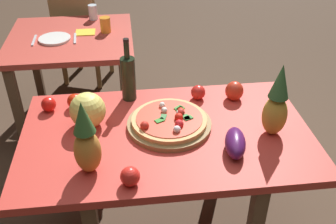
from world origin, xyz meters
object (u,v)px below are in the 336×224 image
at_px(dining_chair, 81,33).
at_px(pineapple_left, 277,104).
at_px(tomato_beside_pepper, 75,101).
at_px(drinking_glass_juice, 105,25).
at_px(wine_bottle, 128,77).
at_px(fork_utensil, 34,40).
at_px(knife_utensil, 75,38).
at_px(tomato_by_bottle, 49,104).
at_px(tomato_near_board, 198,92).
at_px(display_table, 167,146).
at_px(bell_pepper, 234,91).
at_px(background_table, 72,51).
at_px(drinking_glass_water, 93,12).
at_px(eggplant, 235,143).
at_px(tomato_at_corner, 130,176).
at_px(pizza, 170,120).
at_px(pineapple_right, 86,141).
at_px(pizza_board, 169,124).
at_px(dinner_plate, 55,39).
at_px(napkin_folded, 85,32).
at_px(melon, 88,110).

relative_size(dining_chair, pineapple_left, 2.38).
relative_size(tomato_beside_pepper, drinking_glass_juice, 0.69).
xyz_separation_m(wine_bottle, drinking_glass_juice, (-0.14, 0.94, -0.07)).
relative_size(fork_utensil, knife_utensil, 1.00).
distance_m(tomato_by_bottle, tomato_near_board, 0.77).
bearing_deg(display_table, bell_pepper, 33.10).
distance_m(tomato_by_bottle, drinking_glass_juice, 1.05).
distance_m(background_table, drinking_glass_water, 0.39).
distance_m(dining_chair, drinking_glass_juice, 0.71).
height_order(eggplant, tomato_beside_pepper, eggplant).
bearing_deg(display_table, tomato_at_corner, -119.28).
xyz_separation_m(background_table, pizza, (0.57, -1.17, 0.15)).
relative_size(dining_chair, eggplant, 4.25).
relative_size(drinking_glass_juice, fork_utensil, 0.61).
height_order(pineapple_right, drinking_glass_water, pineapple_right).
bearing_deg(drinking_glass_water, pizza_board, -74.38).
bearing_deg(bell_pepper, drinking_glass_juice, 124.30).
height_order(tomato_by_bottle, tomato_at_corner, tomato_at_corner).
relative_size(drinking_glass_juice, dinner_plate, 0.50).
height_order(dining_chair, tomato_beside_pepper, dining_chair).
xyz_separation_m(wine_bottle, pineapple_left, (0.65, -0.39, 0.03)).
distance_m(eggplant, tomato_by_bottle, 0.95).
distance_m(tomato_beside_pepper, drinking_glass_juice, 1.01).
xyz_separation_m(dining_chair, drinking_glass_juice, (0.25, -0.59, 0.30)).
height_order(drinking_glass_juice, napkin_folded, drinking_glass_juice).
distance_m(pizza, drinking_glass_juice, 1.26).
bearing_deg(eggplant, pizza_board, 140.61).
height_order(eggplant, tomato_at_corner, eggplant).
bearing_deg(dining_chair, tomato_beside_pepper, 113.65).
bearing_deg(pizza, tomato_beside_pepper, 154.03).
distance_m(pineapple_left, melon, 0.87).
bearing_deg(eggplant, bell_pepper, 75.75).
bearing_deg(tomato_beside_pepper, background_table, 96.70).
relative_size(pizza_board, pineapple_left, 1.13).
distance_m(tomato_at_corner, tomato_near_board, 0.71).
distance_m(melon, tomato_near_board, 0.59).
relative_size(tomato_near_board, dinner_plate, 0.35).
height_order(tomato_at_corner, drinking_glass_juice, drinking_glass_juice).
relative_size(display_table, pizza, 3.79).
bearing_deg(pizza, bell_pepper, 29.77).
height_order(dining_chair, tomato_by_bottle, dining_chair).
height_order(display_table, tomato_beside_pepper, tomato_beside_pepper).
relative_size(display_table, tomato_by_bottle, 18.23).
xyz_separation_m(eggplant, fork_utensil, (-1.07, 1.33, -0.04)).
distance_m(pineapple_right, melon, 0.33).
height_order(bell_pepper, fork_utensil, bell_pepper).
bearing_deg(drinking_glass_water, dining_chair, 114.71).
bearing_deg(pineapple_left, tomato_beside_pepper, 160.53).
distance_m(pineapple_left, knife_utensil, 1.59).
bearing_deg(dining_chair, drinking_glass_juice, 132.60).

